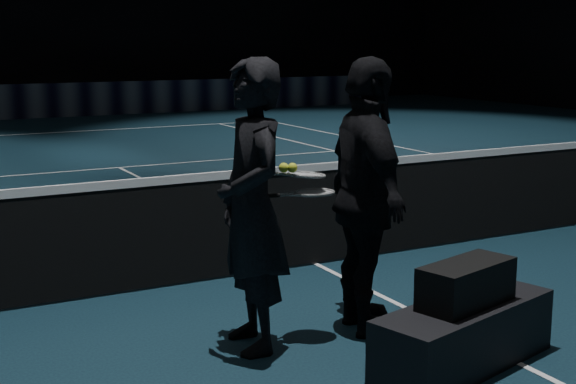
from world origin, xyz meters
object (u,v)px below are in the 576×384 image
(racket_upper, at_px, (305,175))
(tennis_balls, at_px, (287,165))
(player_b, at_px, (367,197))
(player_bench, at_px, (464,336))
(racket_bag, at_px, (466,284))
(player_a, at_px, (252,207))
(racket_lower, at_px, (314,193))

(racket_upper, bearing_deg, tennis_balls, -170.43)
(tennis_balls, bearing_deg, player_b, -7.19)
(player_b, height_order, racket_upper, player_b)
(player_bench, relative_size, racket_bag, 2.00)
(player_a, distance_m, racket_lower, 0.45)
(racket_lower, relative_size, tennis_balls, 5.67)
(player_bench, xyz_separation_m, racket_upper, (-0.64, 0.93, 0.95))
(player_a, height_order, player_b, same)
(racket_upper, distance_m, tennis_balls, 0.17)
(racket_lower, bearing_deg, tennis_balls, 178.53)
(player_bench, relative_size, player_a, 0.71)
(racket_bag, bearing_deg, tennis_balls, 115.68)
(racket_lower, distance_m, tennis_balls, 0.28)
(racket_upper, bearing_deg, player_bench, -52.61)
(player_bench, height_order, racket_bag, racket_bag)
(player_bench, height_order, racket_upper, racket_upper)
(racket_lower, xyz_separation_m, racket_upper, (-0.04, 0.05, 0.12))
(racket_bag, height_order, player_a, player_a)
(player_b, xyz_separation_m, racket_upper, (-0.44, 0.09, 0.18))
(racket_bag, xyz_separation_m, player_a, (-1.05, 0.94, 0.43))
(player_b, relative_size, racket_upper, 2.87)
(player_b, distance_m, racket_lower, 0.40)
(racket_bag, bearing_deg, player_bench, -15.26)
(racket_upper, bearing_deg, racket_lower, -42.66)
(player_a, bearing_deg, racket_upper, 95.15)
(racket_lower, bearing_deg, player_bench, -49.21)
(player_a, relative_size, racket_lower, 2.87)
(racket_bag, bearing_deg, racket_lower, 108.83)
(player_bench, relative_size, tennis_balls, 11.49)
(racket_bag, bearing_deg, racket_upper, 109.42)
(racket_lower, bearing_deg, racket_bag, -49.21)
(racket_lower, bearing_deg, player_a, -180.00)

